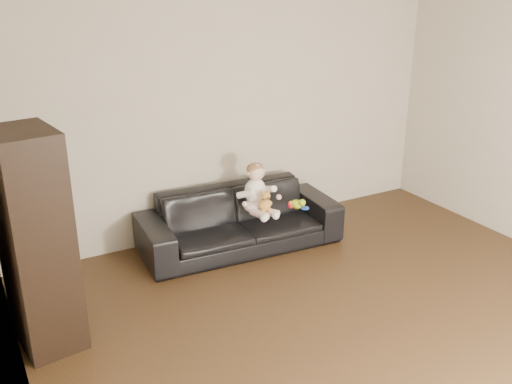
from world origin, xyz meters
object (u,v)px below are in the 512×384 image
baby (257,191)px  toy_rattle (291,205)px  toy_blue_disc (305,208)px  toy_green (296,204)px  teddy_bear (265,202)px  cabinet (36,242)px  sofa (240,219)px

baby → toy_rattle: baby is taller
baby → toy_blue_disc: (0.49, -0.16, -0.23)m
toy_blue_disc → baby: bearing=162.3°
toy_green → teddy_bear: bearing=-172.8°
cabinet → teddy_bear: 2.29m
sofa → toy_rattle: size_ratio=28.58×
baby → teddy_bear: bearing=-105.5°
baby → teddy_bear: baby is taller
toy_green → toy_rattle: 0.06m
cabinet → baby: cabinet is taller
teddy_bear → toy_green: 0.43m
toy_rattle → toy_blue_disc: bearing=-29.8°
sofa → teddy_bear: size_ratio=9.30×
toy_rattle → toy_green: bearing=-27.3°
teddy_bear → toy_blue_disc: size_ratio=2.54×
cabinet → toy_rattle: bearing=4.2°
cabinet → teddy_bear: (2.22, 0.49, -0.28)m
baby → teddy_bear: (0.01, -0.16, -0.06)m
cabinet → toy_blue_disc: bearing=2.1°
sofa → cabinet: size_ratio=1.21×
sofa → cabinet: (-2.07, -0.76, 0.55)m
sofa → toy_rattle: (0.50, -0.20, 0.13)m
sofa → teddy_bear: bearing=-57.8°
teddy_bear → toy_rattle: bearing=-9.9°
sofa → baby: (0.14, -0.11, 0.33)m
baby → toy_green: baby is taller
baby → toy_blue_disc: size_ratio=6.03×
sofa → baby: bearing=-35.7°
teddy_bear → toy_blue_disc: (0.48, 0.00, -0.17)m
sofa → cabinet: cabinet is taller
toy_green → baby: bearing=165.2°
teddy_bear → toy_green: (0.41, 0.05, -0.13)m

